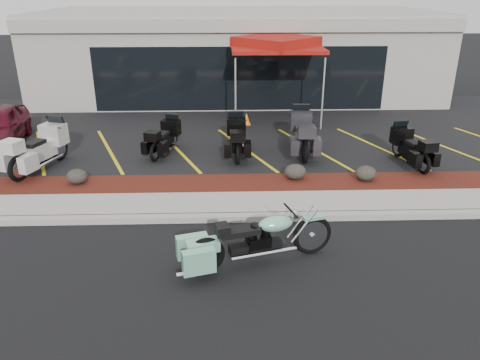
{
  "coord_description": "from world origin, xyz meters",
  "views": [
    {
      "loc": [
        -0.63,
        -8.84,
        5.13
      ],
      "look_at": [
        -0.31,
        1.2,
        0.9
      ],
      "focal_mm": 35.0,
      "sensor_mm": 36.0,
      "label": 1
    }
  ],
  "objects_px": {
    "traffic_cone": "(247,119)",
    "popup_canopy": "(276,44)",
    "hero_cruiser": "(313,230)",
    "touring_white": "(58,138)"
  },
  "relations": [
    {
      "from": "touring_white",
      "to": "popup_canopy",
      "type": "distance_m",
      "value": 8.65
    },
    {
      "from": "hero_cruiser",
      "to": "traffic_cone",
      "type": "xyz_separation_m",
      "value": [
        -0.91,
        9.09,
        -0.18
      ]
    },
    {
      "from": "traffic_cone",
      "to": "popup_canopy",
      "type": "bearing_deg",
      "value": 37.41
    },
    {
      "from": "traffic_cone",
      "to": "popup_canopy",
      "type": "distance_m",
      "value": 3.0
    },
    {
      "from": "touring_white",
      "to": "hero_cruiser",
      "type": "bearing_deg",
      "value": -109.26
    },
    {
      "from": "touring_white",
      "to": "popup_canopy",
      "type": "bearing_deg",
      "value": -37.59
    },
    {
      "from": "hero_cruiser",
      "to": "touring_white",
      "type": "bearing_deg",
      "value": 125.59
    },
    {
      "from": "touring_white",
      "to": "popup_canopy",
      "type": "height_order",
      "value": "popup_canopy"
    },
    {
      "from": "touring_white",
      "to": "traffic_cone",
      "type": "xyz_separation_m",
      "value": [
        5.86,
        3.72,
        -0.47
      ]
    },
    {
      "from": "hero_cruiser",
      "to": "popup_canopy",
      "type": "xyz_separation_m",
      "value": [
        0.23,
        9.96,
        2.46
      ]
    }
  ]
}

